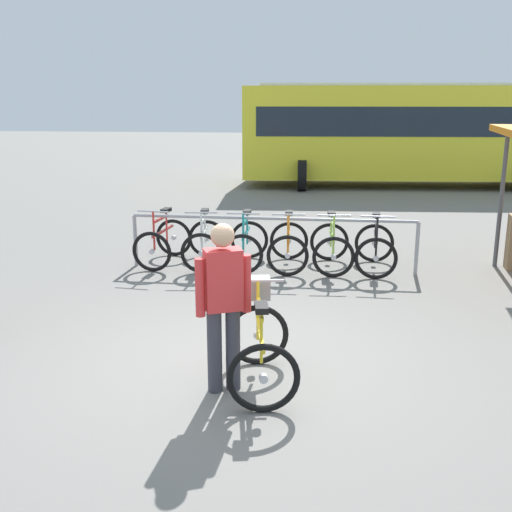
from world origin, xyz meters
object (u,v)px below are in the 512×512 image
at_px(racked_bike_red, 163,242).
at_px(racked_bike_black, 375,248).
at_px(featured_bicycle, 260,340).
at_px(person_with_featured_bike, 223,301).
at_px(bus_distant, 408,129).
at_px(racked_bike_white, 204,243).
at_px(racked_bike_teal, 246,245).
at_px(racked_bike_orange, 288,246).
at_px(racked_bike_lime, 331,247).

xyz_separation_m(racked_bike_red, racked_bike_black, (3.50, -0.05, 0.00)).
distance_m(racked_bike_red, featured_bicycle, 4.71).
distance_m(person_with_featured_bike, bus_distant, 14.62).
height_order(racked_bike_white, person_with_featured_bike, person_with_featured_bike).
height_order(racked_bike_red, racked_bike_teal, same).
xyz_separation_m(racked_bike_red, racked_bike_orange, (2.10, -0.03, 0.00)).
xyz_separation_m(racked_bike_orange, person_with_featured_bike, (-0.37, -4.41, 0.54)).
bearing_deg(racked_bike_lime, racked_bike_orange, 179.20).
height_order(racked_bike_white, racked_bike_lime, same).
xyz_separation_m(racked_bike_white, bus_distant, (4.52, 9.75, 1.37)).
bearing_deg(featured_bicycle, racked_bike_red, 115.77).
bearing_deg(person_with_featured_bike, racked_bike_orange, 85.14).
bearing_deg(racked_bike_white, racked_bike_black, -0.80).
bearing_deg(racked_bike_lime, bus_distant, 76.12).
bearing_deg(person_with_featured_bike, bus_distant, 76.16).
xyz_separation_m(featured_bicycle, bus_distant, (3.17, 13.98, 1.30)).
relative_size(racked_bike_orange, person_with_featured_bike, 0.67).
distance_m(racked_bike_white, racked_bike_teal, 0.70).
bearing_deg(person_with_featured_bike, racked_bike_red, 111.25).
height_order(racked_bike_red, racked_bike_white, same).
bearing_deg(racked_bike_lime, person_with_featured_bike, -103.74).
distance_m(racked_bike_red, racked_bike_white, 0.70).
distance_m(racked_bike_orange, bus_distant, 10.34).
distance_m(featured_bicycle, bus_distant, 14.39).
relative_size(racked_bike_black, featured_bicycle, 0.91).
bearing_deg(racked_bike_teal, racked_bike_white, 179.20).
distance_m(racked_bike_lime, bus_distant, 10.16).
relative_size(racked_bike_lime, bus_distant, 0.11).
height_order(featured_bicycle, person_with_featured_bike, person_with_featured_bike).
bearing_deg(racked_bike_red, racked_bike_black, -0.80).
distance_m(racked_bike_teal, person_with_featured_bike, 4.46).
distance_m(racked_bike_white, person_with_featured_bike, 4.58).
bearing_deg(racked_bike_orange, racked_bike_white, 179.20).
distance_m(racked_bike_white, racked_bike_orange, 1.40).
bearing_deg(racked_bike_lime, racked_bike_red, 179.20).
relative_size(racked_bike_white, racked_bike_black, 1.02).
bearing_deg(racked_bike_orange, person_with_featured_bike, -94.86).
height_order(racked_bike_teal, bus_distant, bus_distant).
bearing_deg(racked_bike_black, racked_bike_lime, 179.20).
relative_size(racked_bike_teal, racked_bike_black, 0.97).
bearing_deg(racked_bike_red, featured_bicycle, -64.23).
height_order(racked_bike_teal, featured_bicycle, same).
xyz_separation_m(racked_bike_lime, racked_bike_black, (0.70, -0.01, 0.00)).
height_order(featured_bicycle, bus_distant, bus_distant).
height_order(racked_bike_red, bus_distant, bus_distant).
bearing_deg(racked_bike_black, person_with_featured_bike, -112.02).
xyz_separation_m(racked_bike_black, person_with_featured_bike, (-1.77, -4.39, 0.54)).
xyz_separation_m(racked_bike_orange, bus_distant, (3.12, 9.77, 1.37)).
xyz_separation_m(racked_bike_orange, racked_bike_black, (1.40, -0.02, -0.00)).
height_order(racked_bike_lime, person_with_featured_bike, person_with_featured_bike).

